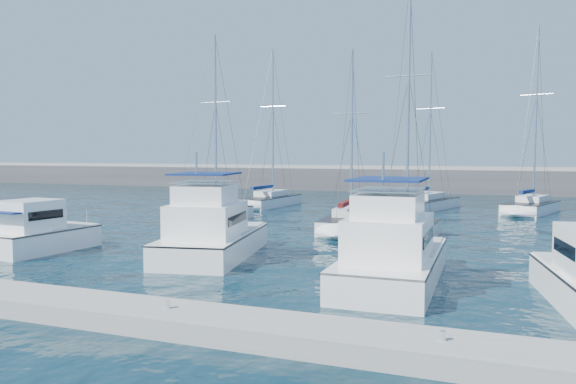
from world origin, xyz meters
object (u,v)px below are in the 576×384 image
(sailboat_mid_c, at_px, (349,223))
(sailboat_back_c, at_px, (531,207))
(motor_yacht_port_inner, at_px, (211,235))
(motor_yacht_stbd_inner, at_px, (392,256))
(sailboat_back_b, at_px, (425,204))
(sailboat_back_a, at_px, (269,201))
(sailboat_mid_a, at_px, (211,214))
(motor_yacht_port_outer, at_px, (38,234))
(sailboat_mid_d, at_px, (404,233))

(sailboat_mid_c, relative_size, sailboat_back_c, 0.76)
(motor_yacht_port_inner, distance_m, motor_yacht_stbd_inner, 9.81)
(sailboat_back_b, bearing_deg, sailboat_back_a, -154.72)
(sailboat_mid_a, bearing_deg, motor_yacht_stbd_inner, -35.76)
(sailboat_back_a, height_order, sailboat_back_c, sailboat_back_c)
(sailboat_back_b, bearing_deg, motor_yacht_stbd_inner, -68.55)
(sailboat_back_a, bearing_deg, sailboat_mid_c, -45.04)
(motor_yacht_port_inner, relative_size, sailboat_mid_c, 0.74)
(motor_yacht_stbd_inner, xyz_separation_m, sailboat_mid_c, (-5.62, 14.52, -0.63))
(motor_yacht_port_outer, height_order, sailboat_mid_c, sailboat_mid_c)
(sailboat_mid_c, distance_m, sailboat_back_a, 18.28)
(sailboat_back_c, bearing_deg, sailboat_mid_c, -108.15)
(motor_yacht_port_inner, xyz_separation_m, sailboat_back_a, (-7.94, 26.06, -0.61))
(sailboat_back_c, bearing_deg, sailboat_mid_d, -92.85)
(motor_yacht_stbd_inner, bearing_deg, sailboat_mid_a, 135.67)
(motor_yacht_port_inner, bearing_deg, motor_yacht_stbd_inner, -25.14)
(sailboat_mid_a, distance_m, sailboat_back_b, 20.68)
(motor_yacht_port_outer, distance_m, sailboat_mid_d, 20.34)
(sailboat_mid_d, bearing_deg, sailboat_back_a, 133.49)
(motor_yacht_port_outer, bearing_deg, sailboat_mid_a, 87.81)
(sailboat_mid_c, bearing_deg, sailboat_back_a, 126.17)
(sailboat_mid_d, relative_size, sailboat_back_b, 1.05)
(sailboat_mid_c, xyz_separation_m, sailboat_back_c, (11.97, 16.32, 0.05))
(motor_yacht_port_inner, distance_m, sailboat_back_b, 29.17)
(motor_yacht_port_outer, bearing_deg, sailboat_back_c, 55.50)
(motor_yacht_stbd_inner, distance_m, sailboat_mid_a, 23.07)
(motor_yacht_port_inner, bearing_deg, sailboat_mid_c, 61.26)
(motor_yacht_port_outer, xyz_separation_m, sailboat_back_a, (1.43, 27.92, -0.42))
(sailboat_mid_d, xyz_separation_m, sailboat_back_a, (-16.13, 17.65, 0.01))
(sailboat_back_b, xyz_separation_m, sailboat_back_c, (9.07, 0.08, 0.05))
(motor_yacht_port_inner, xyz_separation_m, sailboat_mid_c, (3.89, 12.12, -0.63))
(motor_yacht_port_outer, relative_size, sailboat_back_b, 0.40)
(motor_yacht_stbd_inner, relative_size, sailboat_back_a, 0.60)
(motor_yacht_port_inner, distance_m, sailboat_mid_d, 11.75)
(sailboat_mid_a, height_order, sailboat_back_a, sailboat_back_a)
(sailboat_mid_d, distance_m, sailboat_back_b, 20.00)
(motor_yacht_port_outer, bearing_deg, sailboat_back_a, 92.35)
(motor_yacht_stbd_inner, relative_size, sailboat_mid_a, 0.64)
(sailboat_mid_d, relative_size, sailboat_back_a, 1.00)
(motor_yacht_port_inner, relative_size, motor_yacht_stbd_inner, 0.99)
(motor_yacht_stbd_inner, bearing_deg, sailboat_back_b, 93.65)
(sailboat_back_a, bearing_deg, motor_yacht_stbd_inner, -53.84)
(sailboat_back_c, bearing_deg, sailboat_back_a, -156.18)
(sailboat_mid_d, xyz_separation_m, sailboat_back_b, (-1.40, 19.95, -0.01))
(sailboat_back_a, bearing_deg, sailboat_mid_d, -42.93)
(motor_yacht_stbd_inner, distance_m, sailboat_back_b, 30.89)
(motor_yacht_port_inner, bearing_deg, sailboat_back_c, 49.89)
(sailboat_mid_c, height_order, sailboat_back_a, sailboat_back_a)
(motor_yacht_stbd_inner, bearing_deg, sailboat_mid_d, 95.57)
(sailboat_back_a, distance_m, sailboat_back_b, 14.91)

